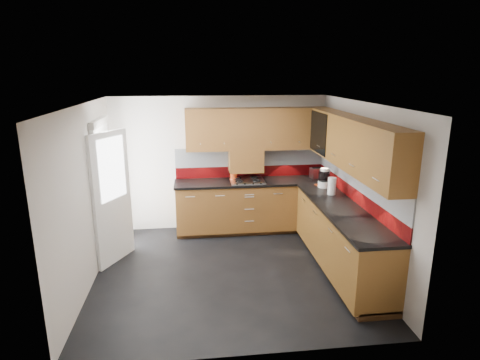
{
  "coord_description": "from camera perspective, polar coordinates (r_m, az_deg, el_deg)",
  "views": [
    {
      "loc": [
        -0.48,
        -5.25,
        2.81
      ],
      "look_at": [
        0.22,
        0.65,
        1.19
      ],
      "focal_mm": 30.0,
      "sensor_mm": 36.0,
      "label": 1
    }
  ],
  "objects": [
    {
      "name": "room",
      "position": [
        5.43,
        -1.54,
        1.26
      ],
      "size": [
        4.0,
        3.8,
        2.64
      ],
      "color": "black"
    },
    {
      "name": "upper_cabinets",
      "position": [
        6.34,
        8.96,
        6.23
      ],
      "size": [
        2.5,
        3.2,
        0.72
      ],
      "color": "#5E3415",
      "rests_on": "room"
    },
    {
      "name": "toaster",
      "position": [
        7.38,
        10.99,
        1.0
      ],
      "size": [
        0.28,
        0.2,
        0.19
      ],
      "color": "silver",
      "rests_on": "countertop"
    },
    {
      "name": "paper_towel",
      "position": [
        6.42,
        12.93,
        -0.85
      ],
      "size": [
        0.16,
        0.16,
        0.27
      ],
      "primitive_type": "cylinder",
      "rotation": [
        0.0,
        0.0,
        0.32
      ],
      "color": "white",
      "rests_on": "countertop"
    },
    {
      "name": "food_processor",
      "position": [
        6.79,
        11.86,
        0.2
      ],
      "size": [
        0.19,
        0.19,
        0.32
      ],
      "color": "white",
      "rests_on": "countertop"
    },
    {
      "name": "back_door",
      "position": [
        6.39,
        -18.28,
        -1.71
      ],
      "size": [
        0.42,
        1.19,
        2.04
      ],
      "color": "white",
      "rests_on": "room"
    },
    {
      "name": "countertop",
      "position": [
        6.43,
        7.3,
        -1.99
      ],
      "size": [
        2.72,
        3.22,
        0.04
      ],
      "color": "black",
      "rests_on": "base_cabinets"
    },
    {
      "name": "orange_cloth",
      "position": [
        6.93,
        11.21,
        -0.67
      ],
      "size": [
        0.15,
        0.14,
        0.01
      ],
      "primitive_type": "cube",
      "rotation": [
        0.0,
        0.0,
        0.31
      ],
      "color": "#D04317",
      "rests_on": "countertop"
    },
    {
      "name": "utensil_pot",
      "position": [
        7.14,
        -0.93,
        0.86
      ],
      "size": [
        0.12,
        0.12,
        0.45
      ],
      "color": "#EB4B16",
      "rests_on": "countertop"
    },
    {
      "name": "extractor_hood",
      "position": [
        7.11,
        0.86,
        2.8
      ],
      "size": [
        0.6,
        0.33,
        0.4
      ],
      "primitive_type": "cube",
      "color": "#5E3415",
      "rests_on": "room"
    },
    {
      "name": "backsplash",
      "position": [
        6.62,
        8.79,
        1.05
      ],
      "size": [
        2.7,
        3.2,
        0.54
      ],
      "color": "maroon",
      "rests_on": "countertop"
    },
    {
      "name": "base_cabinets",
      "position": [
        6.6,
        7.24,
        -5.95
      ],
      "size": [
        2.7,
        3.2,
        0.95
      ],
      "color": "#5E3415",
      "rests_on": "room"
    },
    {
      "name": "glass_cabinet",
      "position": [
        6.75,
        12.27,
        6.84
      ],
      "size": [
        0.32,
        0.8,
        0.66
      ],
      "color": "black",
      "rests_on": "room"
    },
    {
      "name": "gas_hob",
      "position": [
        7.03,
        1.03,
        -0.07
      ],
      "size": [
        0.6,
        0.52,
        0.05
      ],
      "color": "silver",
      "rests_on": "countertop"
    }
  ]
}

